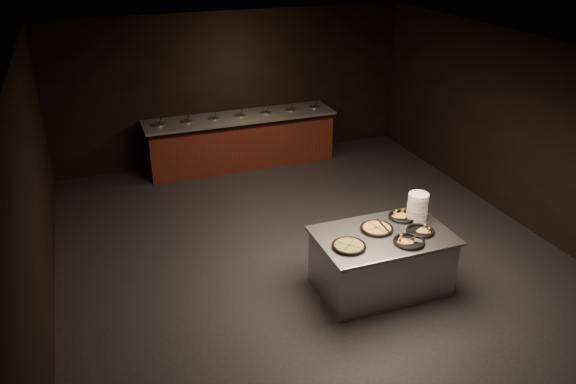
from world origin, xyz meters
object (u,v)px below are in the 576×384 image
(pan_veggie_whole, at_px, (349,246))
(serving_counter, at_px, (381,262))
(pan_cheese_whole, at_px, (377,228))
(plate_stack, at_px, (418,206))

(pan_veggie_whole, bearing_deg, serving_counter, 13.41)
(serving_counter, bearing_deg, pan_cheese_whole, 100.84)
(plate_stack, bearing_deg, pan_cheese_whole, -172.16)
(serving_counter, distance_m, pan_cheese_whole, 0.46)
(pan_veggie_whole, bearing_deg, pan_cheese_whole, 26.69)
(plate_stack, relative_size, pan_cheese_whole, 0.84)
(plate_stack, height_order, pan_cheese_whole, plate_stack)
(serving_counter, distance_m, pan_veggie_whole, 0.72)
(serving_counter, distance_m, plate_stack, 0.89)
(pan_veggie_whole, height_order, pan_cheese_whole, same)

